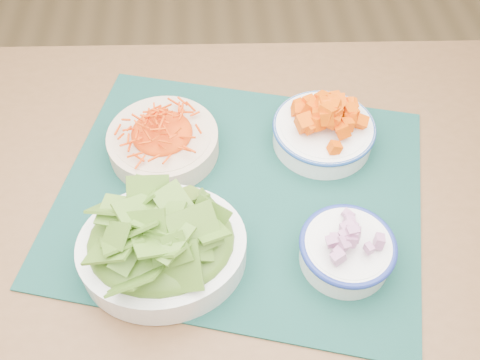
# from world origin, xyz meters

# --- Properties ---
(ground) EXTENTS (4.00, 4.00, 0.00)m
(ground) POSITION_xyz_m (0.00, 0.00, 0.00)
(ground) COLOR #A68250
(ground) RESTS_ON ground
(table) EXTENTS (1.33, 0.92, 0.75)m
(table) POSITION_xyz_m (-0.34, -0.30, 0.66)
(table) COLOR brown
(table) RESTS_ON ground
(placemat) EXTENTS (0.69, 0.62, 0.00)m
(placemat) POSITION_xyz_m (-0.27, -0.27, 0.75)
(placemat) COLOR #0B2B27
(placemat) RESTS_ON table
(carrot_bowl) EXTENTS (0.24, 0.24, 0.07)m
(carrot_bowl) POSITION_xyz_m (-0.40, -0.17, 0.79)
(carrot_bowl) COLOR beige
(carrot_bowl) RESTS_ON placemat
(squash_bowl) EXTENTS (0.22, 0.22, 0.08)m
(squash_bowl) POSITION_xyz_m (-0.12, -0.17, 0.79)
(squash_bowl) COLOR white
(squash_bowl) RESTS_ON placemat
(lettuce_bowl) EXTENTS (0.25, 0.22, 0.11)m
(lettuce_bowl) POSITION_xyz_m (-0.39, -0.39, 0.80)
(lettuce_bowl) COLOR white
(lettuce_bowl) RESTS_ON placemat
(onion_bowl) EXTENTS (0.14, 0.14, 0.08)m
(onion_bowl) POSITION_xyz_m (-0.13, -0.41, 0.79)
(onion_bowl) COLOR white
(onion_bowl) RESTS_ON placemat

